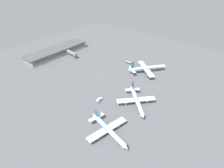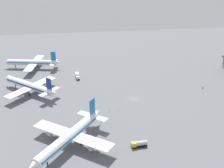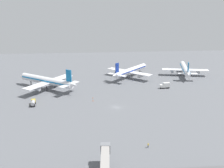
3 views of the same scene
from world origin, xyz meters
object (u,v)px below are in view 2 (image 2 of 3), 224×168
object	(u,v)px
ground_crew_worker	(203,87)
safety_cone_near_gate	(118,110)
airplane_distant	(32,62)
airplane_taxiing	(70,136)
fuel_truck	(139,144)
safety_cone_mid_apron	(109,111)
airplane_at_gate	(30,86)
catering_truck	(77,76)
safety_cone_far_side	(116,62)

from	to	relation	value
ground_crew_worker	safety_cone_near_gate	distance (m)	53.85
airplane_distant	safety_cone_near_gate	distance (m)	78.60
safety_cone_near_gate	airplane_taxiing	bearing A→B (deg)	137.66
fuel_truck	safety_cone_mid_apron	xyz separation A→B (m)	(29.57, 7.70, -1.09)
airplane_at_gate	catering_truck	world-z (taller)	airplane_at_gate
airplane_taxiing	safety_cone_far_side	xyz separation A→B (m)	(91.70, -32.02, -4.59)
catering_truck	airplane_distant	bearing A→B (deg)	-131.87
catering_truck	safety_cone_mid_apron	size ratio (longest dim) A/B	9.59
catering_truck	safety_cone_mid_apron	world-z (taller)	catering_truck
airplane_distant	airplane_at_gate	bearing A→B (deg)	105.22
fuel_truck	safety_cone_near_gate	size ratio (longest dim) A/B	10.70
catering_truck	fuel_truck	bearing A→B (deg)	11.26
catering_truck	safety_cone_far_side	world-z (taller)	catering_truck
ground_crew_worker	airplane_distant	bearing A→B (deg)	-112.69
airplane_at_gate	ground_crew_worker	bearing A→B (deg)	-142.75
airplane_at_gate	airplane_distant	bearing A→B (deg)	-44.40
airplane_distant	safety_cone_far_side	bearing A→B (deg)	-165.44
airplane_distant	ground_crew_worker	size ratio (longest dim) A/B	22.82
ground_crew_worker	safety_cone_far_side	distance (m)	63.80
airplane_at_gate	fuel_truck	bearing A→B (deg)	172.41
airplane_taxiing	airplane_distant	bearing A→B (deg)	-127.99
airplane_at_gate	catering_truck	distance (m)	30.83
airplane_taxiing	fuel_truck	size ratio (longest dim) A/B	5.82
safety_cone_near_gate	ground_crew_worker	bearing A→B (deg)	-70.32
catering_truck	safety_cone_mid_apron	xyz separation A→B (m)	(-42.42, -13.83, -1.40)
fuel_truck	safety_cone_far_side	world-z (taller)	fuel_truck
airplane_at_gate	ground_crew_worker	distance (m)	94.99
fuel_truck	airplane_at_gate	bearing A→B (deg)	-53.65
airplane_at_gate	ground_crew_worker	size ratio (longest dim) A/B	19.45
airplane_at_gate	safety_cone_near_gate	world-z (taller)	airplane_at_gate
airplane_distant	ground_crew_worker	bearing A→B (deg)	166.50
catering_truck	safety_cone_near_gate	bearing A→B (deg)	17.77
airplane_at_gate	fuel_truck	distance (m)	72.79
airplane_at_gate	airplane_distant	distance (m)	37.68
airplane_distant	ground_crew_worker	world-z (taller)	airplane_distant
safety_cone_near_gate	safety_cone_far_side	xyz separation A→B (m)	(66.32, -8.90, 0.00)
airplane_at_gate	ground_crew_worker	xyz separation A→B (m)	(-7.61, -94.62, -3.58)
catering_truck	fuel_truck	size ratio (longest dim) A/B	0.90
ground_crew_worker	safety_cone_mid_apron	distance (m)	57.93
airplane_taxiing	safety_cone_far_side	bearing A→B (deg)	-161.92
airplane_taxiing	catering_truck	size ratio (longest dim) A/B	6.50
catering_truck	airplane_taxiing	bearing A→B (deg)	-9.57
airplane_taxiing	fuel_truck	distance (m)	27.04
airplane_at_gate	safety_cone_mid_apron	bearing A→B (deg)	-171.13
airplane_at_gate	safety_cone_mid_apron	size ratio (longest dim) A/B	54.14
safety_cone_near_gate	safety_cone_mid_apron	bearing A→B (deg)	89.26
airplane_at_gate	safety_cone_near_gate	xyz separation A→B (m)	(-25.75, -43.92, -4.13)
airplane_taxiing	ground_crew_worker	distance (m)	85.79
airplane_distant	safety_cone_far_side	world-z (taller)	airplane_distant
fuel_truck	ground_crew_worker	bearing A→B (deg)	-139.02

